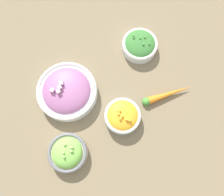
{
  "coord_description": "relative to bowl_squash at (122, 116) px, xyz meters",
  "views": [
    {
      "loc": [
        -0.08,
        -0.18,
        0.77
      ],
      "look_at": [
        0.0,
        0.0,
        0.03
      ],
      "focal_mm": 35.0,
      "sensor_mm": 36.0,
      "label": 1
    }
  ],
  "objects": [
    {
      "name": "ground_plane",
      "position": [
        -0.01,
        0.07,
        -0.03
      ],
      "size": [
        3.0,
        3.0,
        0.0
      ],
      "primitive_type": "plane",
      "color": "#75664C"
    },
    {
      "name": "bowl_broccoli",
      "position": [
        0.18,
        0.22,
        -0.0
      ],
      "size": [
        0.13,
        0.13,
        0.06
      ],
      "color": "silver",
      "rests_on": "ground_plane"
    },
    {
      "name": "bowl_lettuce",
      "position": [
        -0.22,
        -0.03,
        -0.0
      ],
      "size": [
        0.13,
        0.13,
        0.07
      ],
      "color": "beige",
      "rests_on": "ground_plane"
    },
    {
      "name": "loose_carrot",
      "position": [
        0.18,
        0.01,
        -0.02
      ],
      "size": [
        0.19,
        0.05,
        0.03
      ],
      "rotation": [
        0.0,
        0.0,
        6.18
      ],
      "color": "orange",
      "rests_on": "ground_plane"
    },
    {
      "name": "bowl_red_onion",
      "position": [
        -0.14,
        0.16,
        0.0
      ],
      "size": [
        0.21,
        0.21,
        0.08
      ],
      "color": "silver",
      "rests_on": "ground_plane"
    },
    {
      "name": "bowl_squash",
      "position": [
        0.0,
        0.0,
        0.0
      ],
      "size": [
        0.13,
        0.13,
        0.07
      ],
      "color": "#B2C1CC",
      "rests_on": "ground_plane"
    }
  ]
}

